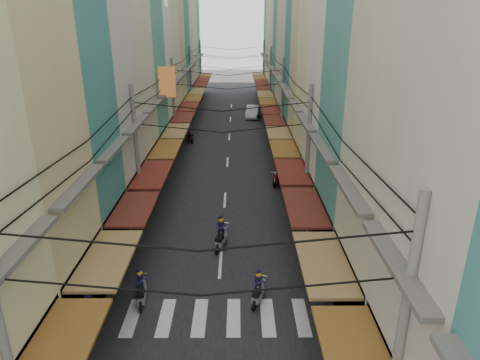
{
  "coord_description": "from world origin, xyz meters",
  "views": [
    {
      "loc": [
        0.89,
        -20.4,
        11.66
      ],
      "look_at": [
        1.0,
        2.57,
        2.79
      ],
      "focal_mm": 32.0,
      "sensor_mm": 36.0,
      "label": 1
    }
  ],
  "objects_px": {
    "bicycle": "(334,276)",
    "market_umbrella": "(347,237)",
    "white_car": "(253,117)",
    "traffic_sign": "(309,204)"
  },
  "relations": [
    {
      "from": "bicycle",
      "to": "market_umbrella",
      "type": "distance_m",
      "value": 2.31
    },
    {
      "from": "white_car",
      "to": "traffic_sign",
      "type": "bearing_deg",
      "value": -79.69
    },
    {
      "from": "white_car",
      "to": "traffic_sign",
      "type": "distance_m",
      "value": 30.17
    },
    {
      "from": "white_car",
      "to": "bicycle",
      "type": "xyz_separation_m",
      "value": [
        2.81,
        -34.03,
        0.0
      ]
    },
    {
      "from": "white_car",
      "to": "bicycle",
      "type": "bearing_deg",
      "value": -78.96
    },
    {
      "from": "white_car",
      "to": "market_umbrella",
      "type": "height_order",
      "value": "market_umbrella"
    },
    {
      "from": "bicycle",
      "to": "traffic_sign",
      "type": "xyz_separation_m",
      "value": [
        -0.72,
        4.0,
        2.0
      ]
    },
    {
      "from": "white_car",
      "to": "traffic_sign",
      "type": "xyz_separation_m",
      "value": [
        2.1,
        -30.03,
        2.0
      ]
    },
    {
      "from": "traffic_sign",
      "to": "bicycle",
      "type": "bearing_deg",
      "value": -79.82
    },
    {
      "from": "white_car",
      "to": "market_umbrella",
      "type": "bearing_deg",
      "value": -78.45
    }
  ]
}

